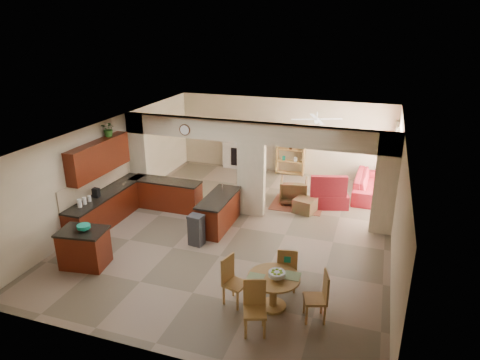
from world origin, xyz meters
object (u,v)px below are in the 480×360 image
(dining_table, at_px, (273,287))
(armchair, at_px, (294,191))
(sofa, at_px, (370,185))
(kitchen_island, at_px, (84,248))

(dining_table, distance_m, armchair, 5.41)
(dining_table, height_order, sofa, dining_table)
(dining_table, xyz_separation_m, sofa, (1.56, 6.73, -0.13))
(armchair, bearing_deg, sofa, -158.88)
(kitchen_island, distance_m, armchair, 6.51)
(kitchen_island, bearing_deg, sofa, 38.77)
(sofa, height_order, armchair, armchair)
(kitchen_island, distance_m, dining_table, 4.59)
(sofa, bearing_deg, dining_table, 168.80)
(sofa, bearing_deg, kitchen_island, 138.90)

